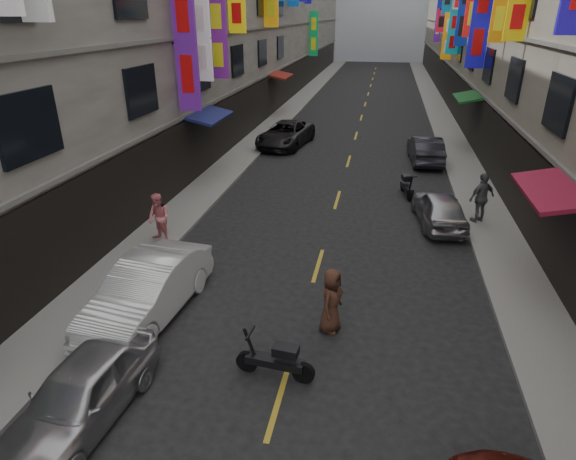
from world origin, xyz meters
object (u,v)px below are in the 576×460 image
at_px(scooter_far_right, 407,186).
at_px(car_left_far, 286,134).
at_px(pedestrian_rfar, 482,198).
at_px(car_left_mid, 148,290).
at_px(pedestrian_crossing, 331,301).
at_px(car_left_near, 82,393).
at_px(scooter_crossing, 276,360).
at_px(pedestrian_lfar, 159,218).
at_px(car_right_far, 425,149).
at_px(car_right_mid, 439,208).

xyz_separation_m(scooter_far_right, car_left_far, (-6.91, 7.43, 0.27)).
bearing_deg(pedestrian_rfar, car_left_mid, 5.80).
xyz_separation_m(pedestrian_rfar, pedestrian_crossing, (-4.74, -7.74, -0.22)).
height_order(car_left_near, pedestrian_rfar, pedestrian_rfar).
xyz_separation_m(scooter_crossing, pedestrian_lfar, (-5.37, 5.76, 0.54)).
bearing_deg(scooter_far_right, pedestrian_rfar, 121.91).
xyz_separation_m(scooter_crossing, pedestrian_crossing, (0.97, 1.97, 0.42)).
relative_size(scooter_far_right, car_left_near, 0.46).
bearing_deg(car_left_mid, scooter_far_right, 61.66).
bearing_deg(scooter_far_right, scooter_crossing, 63.96).
bearing_deg(scooter_far_right, pedestrian_crossing, 66.45).
xyz_separation_m(scooter_crossing, pedestrian_rfar, (5.71, 9.70, 0.63)).
xyz_separation_m(car_left_near, pedestrian_lfar, (-1.93, 7.68, 0.32)).
relative_size(car_left_near, car_right_far, 0.90).
relative_size(scooter_crossing, scooter_far_right, 1.01).
height_order(car_left_mid, car_right_far, car_left_mid).
bearing_deg(scooter_crossing, pedestrian_crossing, -21.02).
bearing_deg(car_left_mid, car_left_far, 94.48).
bearing_deg(pedestrian_crossing, car_right_far, 4.79).
height_order(scooter_far_right, pedestrian_lfar, pedestrian_lfar).
bearing_deg(car_left_far, pedestrian_crossing, -66.23).
distance_m(scooter_far_right, car_right_far, 5.60).
bearing_deg(pedestrian_rfar, pedestrian_crossing, 24.19).
bearing_deg(pedestrian_crossing, car_left_far, 31.20).
relative_size(car_right_far, pedestrian_rfar, 2.24).
distance_m(car_left_mid, pedestrian_crossing, 4.78).
height_order(pedestrian_lfar, pedestrian_crossing, pedestrian_lfar).
xyz_separation_m(car_right_mid, pedestrian_crossing, (-3.23, -7.42, 0.21)).
height_order(car_right_mid, pedestrian_rfar, pedestrian_rfar).
height_order(scooter_crossing, car_right_far, car_right_far).
bearing_deg(scooter_far_right, car_right_far, -113.18).
height_order(car_right_far, pedestrian_rfar, pedestrian_rfar).
height_order(scooter_far_right, car_left_far, car_left_far).
xyz_separation_m(car_right_mid, car_right_far, (0.00, 8.50, 0.05)).
bearing_deg(car_left_mid, pedestrian_crossing, 7.81).
bearing_deg(pedestrian_lfar, car_right_mid, 47.65).
height_order(car_left_mid, pedestrian_lfar, pedestrian_lfar).
height_order(scooter_crossing, pedestrian_lfar, pedestrian_lfar).
bearing_deg(car_right_mid, car_left_mid, 36.23).
relative_size(scooter_crossing, car_left_mid, 0.39).
relative_size(car_left_near, pedestrian_crossing, 2.24).
distance_m(scooter_crossing, pedestrian_rfar, 11.28).
height_order(car_left_near, pedestrian_crossing, pedestrian_crossing).
bearing_deg(scooter_crossing, car_right_far, -7.95).
bearing_deg(scooter_crossing, scooter_far_right, -8.82).
bearing_deg(pedestrian_lfar, scooter_crossing, -20.14).
xyz_separation_m(car_left_near, car_left_far, (-0.36, 21.75, 0.06)).
bearing_deg(car_left_far, car_left_mid, -81.17).
xyz_separation_m(scooter_far_right, car_left_near, (-6.55, -14.32, 0.21)).
distance_m(car_left_far, pedestrian_rfar, 13.89).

